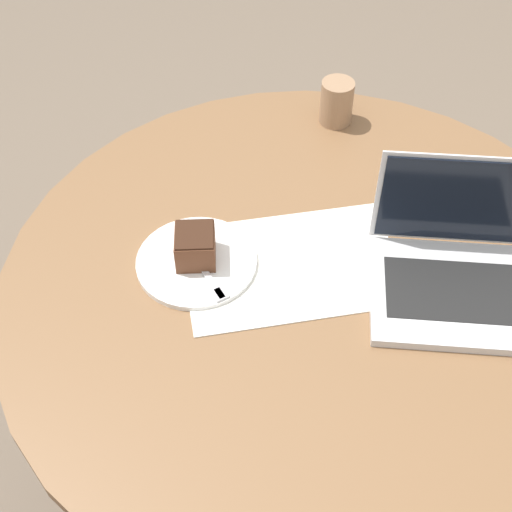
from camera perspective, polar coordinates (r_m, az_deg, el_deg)
The scene contains 8 objects.
ground_plane at distance 1.95m, azimuth 3.48°, elevation -15.29°, with size 12.00×12.00×0.00m, color #6B5B4C.
dining_table at distance 1.45m, azimuth 4.53°, elevation -4.74°, with size 1.20×1.20×0.71m.
paper_document at distance 1.37m, azimuth 2.84°, elevation -0.74°, with size 0.49×0.45×0.00m.
plate at distance 1.37m, azimuth -4.77°, elevation -0.47°, with size 0.23×0.23×0.01m.
cake_slice at distance 1.35m, azimuth -4.88°, elevation 0.81°, with size 0.11×0.11×0.07m.
fork at distance 1.34m, azimuth -3.96°, elevation -1.51°, with size 0.06×0.17×0.00m.
coffee_glass at distance 1.68m, azimuth 6.47°, elevation 12.13°, with size 0.08×0.08×0.10m.
laptop at distance 1.36m, azimuth 15.66°, elevation -1.12°, with size 0.40×0.40×0.23m.
Camera 1 is at (0.69, 0.55, 1.74)m, focal length 50.00 mm.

